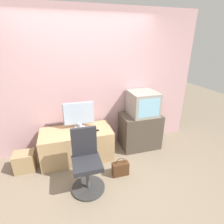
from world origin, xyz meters
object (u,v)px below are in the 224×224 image
crt_tv (143,103)px  office_chair (87,164)px  handbag (120,168)px  keyboard (84,133)px  main_monitor (79,115)px  mouse (97,130)px  cardboard_box_lower (25,162)px

crt_tv → office_chair: size_ratio=0.59×
crt_tv → handbag: (-0.68, -0.72, -0.81)m
keyboard → crt_tv: crt_tv is taller
main_monitor → handbag: bearing=-55.4°
mouse → office_chair: 0.73m
main_monitor → handbag: (0.53, -0.77, -0.69)m
main_monitor → keyboard: 0.34m
office_chair → handbag: 0.63m
main_monitor → cardboard_box_lower: 1.18m
main_monitor → cardboard_box_lower: size_ratio=1.67×
keyboard → cardboard_box_lower: keyboard is taller
crt_tv → handbag: 1.28m
office_chair → crt_tv: bearing=33.7°
keyboard → cardboard_box_lower: 1.09m
keyboard → crt_tv: 1.24m
handbag → office_chair: bearing=-169.9°
mouse → cardboard_box_lower: bearing=179.2°
cardboard_box_lower → crt_tv: bearing=4.2°
handbag → keyboard: bearing=132.4°
keyboard → office_chair: size_ratio=0.35×
office_chair → main_monitor: bearing=88.8°
mouse → cardboard_box_lower: size_ratio=0.21×
crt_tv → office_chair: (-1.23, -0.82, -0.53)m
cardboard_box_lower → main_monitor: bearing=12.1°
office_chair → cardboard_box_lower: bearing=145.2°
handbag → mouse: bearing=114.6°
handbag → main_monitor: bearing=124.6°
main_monitor → cardboard_box_lower: main_monitor is taller
crt_tv → handbag: size_ratio=1.72×
main_monitor → crt_tv: bearing=-2.2°
mouse → cardboard_box_lower: 1.32m
main_monitor → keyboard: bearing=-80.2°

